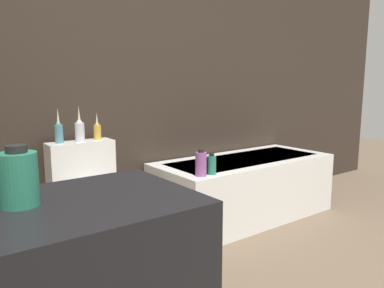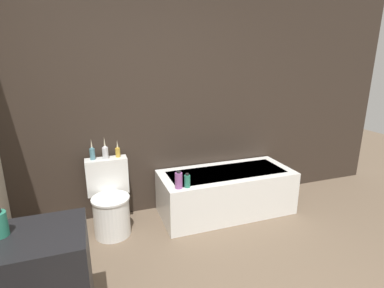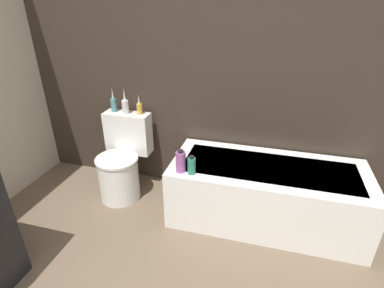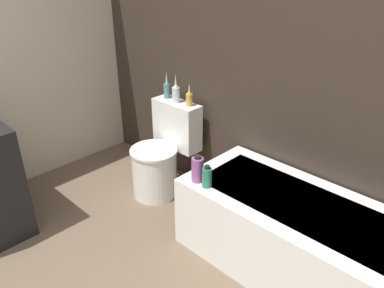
{
  "view_description": "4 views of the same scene",
  "coord_description": "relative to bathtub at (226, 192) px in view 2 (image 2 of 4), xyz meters",
  "views": [
    {
      "loc": [
        -1.48,
        -0.27,
        1.15
      ],
      "look_at": [
        0.05,
        1.77,
        0.73
      ],
      "focal_mm": 35.0,
      "sensor_mm": 36.0,
      "label": 1
    },
    {
      "loc": [
        -0.74,
        -1.0,
        1.8
      ],
      "look_at": [
        0.22,
        1.7,
        0.97
      ],
      "focal_mm": 28.0,
      "sensor_mm": 36.0,
      "label": 2
    },
    {
      "loc": [
        0.69,
        -0.2,
        1.74
      ],
      "look_at": [
        0.15,
        1.75,
        0.73
      ],
      "focal_mm": 28.0,
      "sensor_mm": 36.0,
      "label": 3
    },
    {
      "loc": [
        1.49,
        0.2,
        1.82
      ],
      "look_at": [
        0.0,
        1.73,
        0.74
      ],
      "focal_mm": 35.0,
      "sensor_mm": 36.0,
      "label": 4
    }
  ],
  "objects": [
    {
      "name": "wall_back_tiled",
      "position": [
        -0.73,
        0.39,
        1.04
      ],
      "size": [
        6.4,
        0.06,
        2.6
      ],
      "color": "#332821",
      "rests_on": "ground_plane"
    },
    {
      "name": "bathtub",
      "position": [
        0.0,
        0.0,
        0.0
      ],
      "size": [
        1.56,
        0.68,
        0.51
      ],
      "color": "white",
      "rests_on": "ground"
    },
    {
      "name": "toilet",
      "position": [
        -1.33,
        0.04,
        0.07
      ],
      "size": [
        0.44,
        0.54,
        0.76
      ],
      "color": "white",
      "rests_on": "ground"
    },
    {
      "name": "vase_gold",
      "position": [
        -1.46,
        0.23,
        0.57
      ],
      "size": [
        0.05,
        0.05,
        0.23
      ],
      "color": "teal",
      "rests_on": "toilet"
    },
    {
      "name": "vase_silver",
      "position": [
        -1.33,
        0.21,
        0.58
      ],
      "size": [
        0.06,
        0.06,
        0.24
      ],
      "color": "silver",
      "rests_on": "toilet"
    },
    {
      "name": "vase_bronze",
      "position": [
        -1.2,
        0.23,
        0.56
      ],
      "size": [
        0.05,
        0.05,
        0.19
      ],
      "color": "gold",
      "rests_on": "toilet"
    },
    {
      "name": "shampoo_bottle_tall",
      "position": [
        -0.66,
        -0.24,
        0.34
      ],
      "size": [
        0.08,
        0.08,
        0.19
      ],
      "color": "#8C4C8C",
      "rests_on": "bathtub"
    },
    {
      "name": "shampoo_bottle_short",
      "position": [
        -0.57,
        -0.25,
        0.32
      ],
      "size": [
        0.06,
        0.06,
        0.15
      ],
      "color": "#267259",
      "rests_on": "bathtub"
    }
  ]
}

